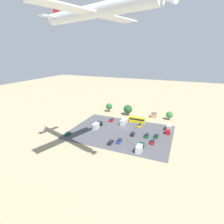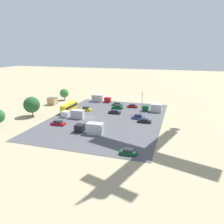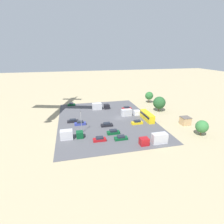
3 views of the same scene
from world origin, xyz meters
TOP-DOWN VIEW (x-y plane):
  - ground_plane at (0.00, 0.00)m, footprint 400.00×400.00m
  - parking_lot_surface at (0.00, 6.22)m, footprint 54.34×39.77m
  - shed_building at (-12.85, -23.97)m, footprint 3.53×3.73m
  - bus at (-4.63, -11.08)m, footprint 10.00×2.57m
  - parked_car_0 at (-0.00, 20.15)m, footprint 1.74×4.59m
  - parked_car_1 at (-3.49, 17.36)m, footprint 1.82×4.49m
  - parked_car_2 at (24.57, 20.28)m, footprint 1.77×4.07m
  - parked_car_3 at (-7.30, 7.23)m, footprint 1.86×4.63m
  - parked_car_4 at (-7.92, -5.25)m, footprint 1.82×4.65m
  - parked_car_5 at (-19.17, 4.87)m, footprint 1.90×4.46m
  - parked_car_6 at (-14.50, 6.34)m, footprint 1.85×4.53m
  - parked_car_7 at (-18.46, 12.00)m, footprint 1.87×4.30m
  - parked_car_8 at (10.93, -6.91)m, footprint 1.94×4.79m
  - parked_truck_0 at (14.46, 6.31)m, footprint 2.60×8.75m
  - parked_truck_1 at (2.22, -5.36)m, footprint 2.35×8.63m
  - parked_truck_2 at (-24.20, -5.02)m, footprint 2.40×9.10m
  - parked_truck_3 at (-14.57, 21.31)m, footprint 2.39×7.56m
  - tree_near_shed at (-22.69, -23.33)m, footprint 4.34×4.34m
  - tree_apron_mid at (4.78, -21.51)m, footprint 5.98×5.98m
  - tree_apron_far at (19.62, -23.07)m, footprint 4.52×4.52m
  - light_pole_lot_centre at (-11.00, 17.27)m, footprint 0.90×0.28m

SIDE VIEW (x-z plane):
  - ground_plane at x=0.00m, z-range 0.00..0.00m
  - parking_lot_surface at x=0.00m, z-range 0.00..0.08m
  - parked_car_5 at x=-19.17m, z-range -0.04..1.37m
  - parked_car_0 at x=0.00m, z-range -0.04..1.37m
  - parked_car_7 at x=-18.46m, z-range -0.04..1.42m
  - parked_car_8 at x=10.93m, z-range -0.04..1.44m
  - parked_car_2 at x=24.57m, z-range -0.04..1.45m
  - parked_car_3 at x=-7.30m, z-range -0.05..1.48m
  - parked_car_4 at x=-7.92m, z-range -0.05..1.50m
  - parked_car_1 at x=-3.49m, z-range -0.06..1.58m
  - parked_car_6 at x=-14.50m, z-range -0.06..1.59m
  - parked_truck_1 at x=2.22m, z-range -0.05..2.99m
  - parked_truck_3 at x=-14.57m, z-range -0.06..3.13m
  - parked_truck_0 at x=14.46m, z-range -0.06..3.22m
  - parked_truck_2 at x=-24.20m, z-range -0.06..3.23m
  - shed_building at x=-12.85m, z-range 0.01..3.20m
  - bus at x=-4.63m, z-range 0.21..3.53m
  - tree_near_shed at x=-22.69m, z-range 0.63..6.25m
  - tree_apron_far at x=19.62m, z-range 0.96..7.41m
  - tree_apron_mid at x=4.78m, z-range 0.69..8.06m
  - light_pole_lot_centre at x=-11.00m, z-range 0.51..8.97m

